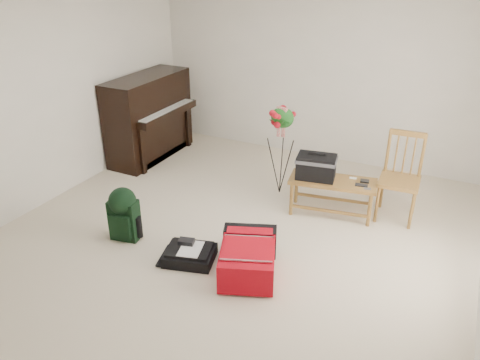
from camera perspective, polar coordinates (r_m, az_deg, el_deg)
The scene contains 10 objects.
floor at distance 5.21m, azimuth -1.36°, elevation -7.41°, with size 5.00×5.50×0.01m, color beige.
wall_back at distance 7.08m, azimuth 9.22°, elevation 12.51°, with size 5.00×0.04×2.50m, color silver.
wall_left at distance 6.16m, azimuth -22.78°, elevation 8.80°, with size 0.04×5.50×2.50m, color silver.
piano at distance 7.25m, azimuth -10.92°, elevation 7.34°, with size 0.71×1.50×1.25m.
bench at distance 5.60m, azimuth 9.95°, elevation 1.17°, with size 1.06×0.57×0.78m.
dining_chair at distance 5.74m, azimuth 18.95°, elevation 0.20°, with size 0.47×0.47×1.04m.
red_suitcase at distance 4.68m, azimuth 1.29°, elevation -9.06°, with size 0.76×0.93×0.33m.
black_duffel at distance 4.89m, azimuth -6.14°, elevation -8.97°, with size 0.58×0.52×0.21m.
green_backpack at distance 5.23m, azimuth -14.04°, elevation -3.74°, with size 0.34×0.31×0.61m.
flower_stand at distance 5.98m, azimuth 5.02°, elevation 3.51°, with size 0.47×0.47×1.20m.
Camera 1 is at (2.05, -3.83, 2.87)m, focal length 35.00 mm.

